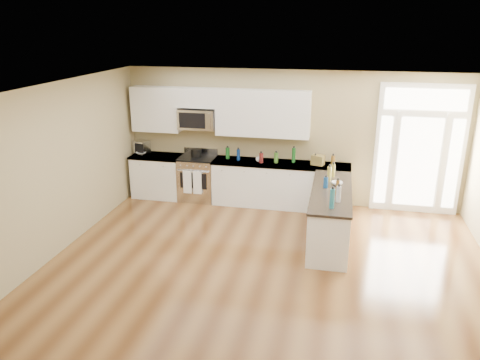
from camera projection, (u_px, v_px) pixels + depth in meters
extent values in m
plane|color=#583518|center=(255.00, 303.00, 6.49)|extent=(8.00, 8.00, 0.00)
plane|color=#9B8D62|center=(291.00, 138.00, 9.75)|extent=(7.00, 0.00, 7.00)
plane|color=#9B8D62|center=(18.00, 190.00, 6.75)|extent=(0.00, 8.00, 8.00)
plane|color=white|center=(257.00, 101.00, 5.59)|extent=(8.00, 8.00, 0.00)
cube|color=white|center=(158.00, 177.00, 10.34)|extent=(1.06, 0.62, 0.90)
cube|color=black|center=(159.00, 193.00, 10.47)|extent=(1.02, 0.52, 0.10)
cube|color=black|center=(157.00, 156.00, 10.19)|extent=(1.10, 0.66, 0.04)
cube|color=white|center=(280.00, 185.00, 9.79)|extent=(2.81, 0.62, 0.90)
cube|color=black|center=(279.00, 203.00, 9.92)|extent=(2.77, 0.52, 0.10)
cube|color=black|center=(281.00, 164.00, 9.64)|extent=(2.85, 0.66, 0.04)
cube|color=white|center=(330.00, 216.00, 8.24)|extent=(0.65, 2.28, 0.90)
cube|color=black|center=(329.00, 237.00, 8.36)|extent=(0.61, 2.18, 0.10)
cube|color=black|center=(332.00, 191.00, 8.09)|extent=(0.69, 2.32, 0.04)
cube|color=white|center=(156.00, 109.00, 10.00)|extent=(1.04, 0.33, 0.95)
cube|color=white|center=(263.00, 113.00, 9.54)|extent=(1.94, 0.33, 0.95)
cube|color=white|center=(198.00, 98.00, 9.73)|extent=(0.82, 0.33, 0.40)
cube|color=silver|center=(198.00, 119.00, 9.84)|extent=(0.78, 0.40, 0.42)
cube|color=black|center=(192.00, 121.00, 9.66)|extent=(0.56, 0.01, 0.32)
cube|color=white|center=(419.00, 150.00, 9.23)|extent=(1.70, 0.08, 2.60)
cube|color=white|center=(418.00, 163.00, 9.26)|extent=(0.78, 0.02, 1.80)
cube|color=white|center=(383.00, 161.00, 9.39)|extent=(0.22, 0.02, 1.80)
cube|color=white|center=(453.00, 165.00, 9.13)|extent=(0.22, 0.02, 1.80)
cube|color=white|center=(426.00, 100.00, 8.86)|extent=(1.50, 0.02, 0.40)
cube|color=silver|center=(198.00, 179.00, 10.15)|extent=(0.76, 0.63, 0.92)
cube|color=black|center=(197.00, 158.00, 10.00)|extent=(0.76, 0.60, 0.03)
cube|color=silver|center=(201.00, 151.00, 10.25)|extent=(0.76, 0.04, 0.14)
cube|color=black|center=(193.00, 181.00, 9.84)|extent=(0.58, 0.01, 0.34)
cylinder|color=silver|center=(193.00, 171.00, 9.74)|extent=(0.70, 0.02, 0.02)
cube|color=white|center=(187.00, 182.00, 9.84)|extent=(0.18, 0.02, 0.50)
cube|color=white|center=(197.00, 183.00, 9.79)|extent=(0.18, 0.02, 0.50)
cylinder|color=black|center=(196.00, 153.00, 10.01)|extent=(0.29, 0.29, 0.18)
cube|color=silver|center=(142.00, 147.00, 10.34)|extent=(0.39, 0.35, 0.28)
cube|color=brown|center=(318.00, 160.00, 9.47)|extent=(0.29, 0.25, 0.20)
imported|color=white|center=(141.00, 153.00, 10.25)|extent=(0.24, 0.24, 0.05)
imported|color=white|center=(337.00, 183.00, 8.33)|extent=(0.23, 0.23, 0.06)
imported|color=white|center=(259.00, 159.00, 9.70)|extent=(0.15, 0.15, 0.09)
cylinder|color=#19591E|center=(294.00, 155.00, 9.62)|extent=(0.07, 0.07, 0.31)
cylinder|color=navy|center=(326.00, 182.00, 8.17)|extent=(0.08, 0.08, 0.19)
cylinder|color=brown|center=(333.00, 161.00, 9.43)|extent=(0.08, 0.08, 0.20)
cylinder|color=olive|center=(329.00, 174.00, 8.47)|extent=(0.08, 0.08, 0.28)
cylinder|color=#26727F|center=(332.00, 199.00, 7.25)|extent=(0.08, 0.08, 0.32)
cylinder|color=#591919|center=(261.00, 158.00, 9.62)|extent=(0.08, 0.08, 0.20)
cylinder|color=#B2B2B7|center=(338.00, 194.00, 7.51)|extent=(0.08, 0.08, 0.26)
cylinder|color=navy|center=(238.00, 155.00, 9.78)|extent=(0.07, 0.07, 0.23)
cylinder|color=#3F7226|center=(276.00, 158.00, 9.62)|extent=(0.08, 0.08, 0.21)
cylinder|color=#19591E|center=(228.00, 153.00, 9.91)|extent=(0.09, 0.09, 0.24)
cylinder|color=navy|center=(315.00, 160.00, 9.46)|extent=(0.06, 0.06, 0.20)
cylinder|color=brown|center=(338.00, 187.00, 7.84)|extent=(0.06, 0.06, 0.25)
cylinder|color=olive|center=(333.00, 170.00, 8.74)|extent=(0.08, 0.08, 0.24)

